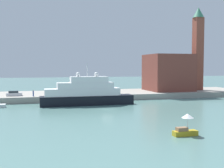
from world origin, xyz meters
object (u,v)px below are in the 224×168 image
at_px(small_motorboat, 185,127).
at_px(harbor_building, 168,73).
at_px(large_yacht, 86,94).
at_px(mooring_bollard, 117,93).
at_px(bell_tower, 198,46).
at_px(parked_car, 14,94).
at_px(person_figure, 33,93).

xyz_separation_m(small_motorboat, harbor_building, (23.62, 53.45, 6.67)).
bearing_deg(large_yacht, mooring_bollard, 37.39).
xyz_separation_m(harbor_building, bell_tower, (11.19, -0.37, 9.26)).
height_order(small_motorboat, bell_tower, bell_tower).
relative_size(parked_car, mooring_bollard, 5.14).
bearing_deg(bell_tower, mooring_bollard, -165.91).
relative_size(harbor_building, bell_tower, 0.49).
height_order(large_yacht, mooring_bollard, large_yacht).
relative_size(small_motorboat, person_figure, 1.99).
xyz_separation_m(person_figure, mooring_bollard, (24.11, -0.31, -0.43)).
relative_size(bell_tower, mooring_bollard, 34.49).
bearing_deg(small_motorboat, harbor_building, 66.16).
height_order(small_motorboat, person_figure, person_figure).
height_order(large_yacht, small_motorboat, large_yacht).
xyz_separation_m(bell_tower, person_figure, (-56.20, -7.74, -14.63)).
xyz_separation_m(large_yacht, bell_tower, (42.94, 16.34, 14.26)).
distance_m(large_yacht, mooring_bollard, 13.68).
relative_size(parked_car, person_figure, 2.37).
bearing_deg(small_motorboat, bell_tower, 56.75).
height_order(large_yacht, parked_car, large_yacht).
relative_size(small_motorboat, harbor_building, 0.26).
bearing_deg(person_figure, small_motorboat, -64.74).
relative_size(large_yacht, mooring_bollard, 28.87).
bearing_deg(large_yacht, harbor_building, 27.76).
xyz_separation_m(bell_tower, parked_car, (-61.42, -4.93, -14.85)).
bearing_deg(bell_tower, large_yacht, -159.16).
bearing_deg(harbor_building, small_motorboat, -113.84).
xyz_separation_m(harbor_building, mooring_bollard, (-20.91, -8.42, -5.79)).
height_order(harbor_building, parked_car, harbor_building).
bearing_deg(harbor_building, large_yacht, -152.24).
relative_size(large_yacht, harbor_building, 1.72).
relative_size(small_motorboat, bell_tower, 0.13).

